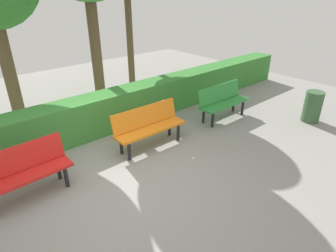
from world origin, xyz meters
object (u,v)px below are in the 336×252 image
bench_red (24,170)px  trash_bin (313,107)px  bench_green (222,100)px  bench_orange (148,125)px

bench_red → trash_bin: (-6.32, 1.71, -0.09)m
bench_green → trash_bin: size_ratio=1.91×
bench_green → bench_red: (4.77, -0.11, -0.00)m
bench_orange → trash_bin: size_ratio=2.04×
bench_orange → bench_red: (2.48, -0.01, -0.00)m
bench_green → bench_orange: (2.29, -0.10, 0.00)m
bench_red → trash_bin: bearing=163.3°
bench_orange → bench_red: size_ratio=1.12×
bench_green → trash_bin: bearing=134.9°
trash_bin → bench_green: bearing=-46.0°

